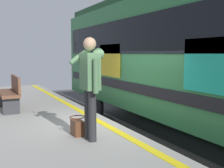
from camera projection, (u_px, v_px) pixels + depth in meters
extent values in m
plane|color=#3D3D3F|center=(115.00, 163.00, 6.18)|extent=(25.16, 25.16, 0.00)
cube|color=gray|center=(5.00, 160.00, 5.11)|extent=(16.21, 4.57, 0.95)
cube|color=yellow|center=(102.00, 123.00, 5.94)|extent=(15.88, 0.16, 0.01)
cube|color=slate|center=(174.00, 148.00, 6.90)|extent=(21.07, 0.08, 0.16)
cube|color=slate|center=(216.00, 140.00, 7.54)|extent=(21.07, 0.08, 0.16)
cube|color=#2D723F|center=(199.00, 56.00, 6.97)|extent=(11.14, 3.09, 2.88)
cube|color=black|center=(147.00, 34.00, 6.22)|extent=(10.58, 0.03, 0.90)
cube|color=black|center=(146.00, 90.00, 6.37)|extent=(10.58, 0.03, 0.24)
cube|color=#19A58C|center=(212.00, 66.00, 4.56)|extent=(1.34, 0.02, 0.93)
cube|color=gold|center=(109.00, 60.00, 8.03)|extent=(1.34, 0.02, 0.93)
cylinder|color=black|center=(97.00, 106.00, 9.85)|extent=(0.84, 0.12, 0.84)
cylinder|color=black|center=(155.00, 101.00, 10.94)|extent=(0.84, 0.12, 0.84)
cylinder|color=#262628|center=(92.00, 116.00, 4.68)|extent=(0.14, 0.14, 0.88)
cylinder|color=#262628|center=(88.00, 114.00, 4.84)|extent=(0.14, 0.14, 0.88)
cube|color=#4C724C|center=(90.00, 71.00, 4.67)|extent=(0.40, 0.24, 0.63)
sphere|color=#4C724C|center=(98.00, 54.00, 4.71)|extent=(0.20, 0.20, 0.20)
sphere|color=tan|center=(90.00, 44.00, 4.62)|extent=(0.22, 0.22, 0.22)
cylinder|color=#4C724C|center=(96.00, 76.00, 4.46)|extent=(0.09, 0.09, 0.56)
cylinder|color=#4C724C|center=(81.00, 56.00, 4.81)|extent=(0.09, 0.42, 0.33)
cube|color=black|center=(75.00, 46.00, 4.75)|extent=(0.07, 0.02, 0.15)
cube|color=#59331E|center=(77.00, 128.00, 5.06)|extent=(0.31, 0.17, 0.28)
torus|color=#59331E|center=(77.00, 117.00, 5.04)|extent=(0.28, 0.28, 0.02)
cube|color=brown|center=(8.00, 93.00, 7.26)|extent=(1.43, 0.44, 0.08)
cube|color=brown|center=(16.00, 84.00, 7.31)|extent=(1.43, 0.06, 0.40)
cube|color=#333338|center=(11.00, 105.00, 6.77)|extent=(0.06, 0.40, 0.45)
cube|color=#333338|center=(7.00, 99.00, 7.79)|extent=(0.06, 0.40, 0.45)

